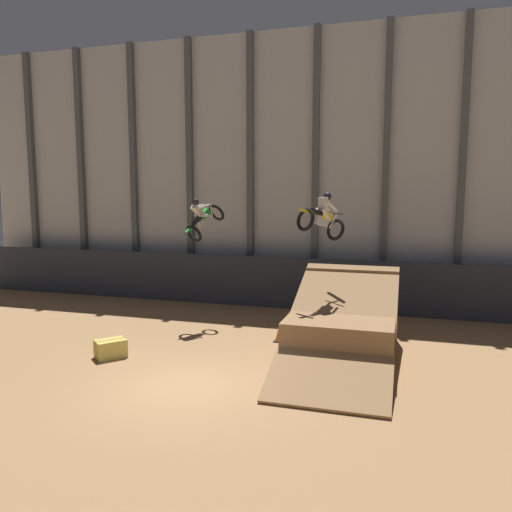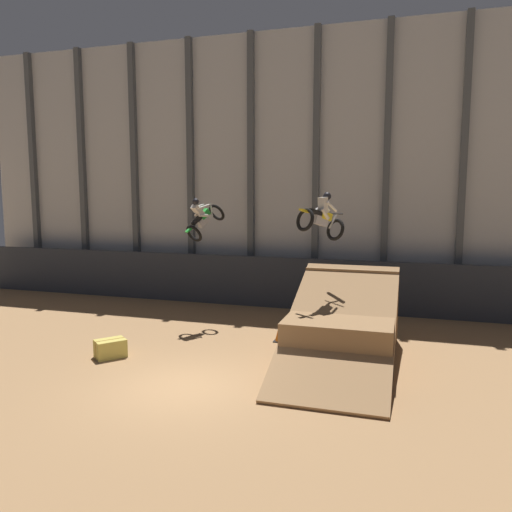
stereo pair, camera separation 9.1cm
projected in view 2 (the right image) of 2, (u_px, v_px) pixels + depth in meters
ground_plane at (182, 387)px, 13.15m from camera, size 60.00×60.00×0.00m
arena_back_wall at (284, 169)px, 22.75m from camera, size 32.00×0.40×12.26m
lower_barrier at (275, 282)px, 22.07m from camera, size 31.36×0.20×2.25m
dirt_ramp at (344, 328)px, 15.61m from camera, size 3.15×6.48×2.67m
rider_bike_left_air at (203, 218)px, 18.92m from camera, size 1.36×1.83×1.70m
rider_bike_right_air at (322, 218)px, 15.79m from camera, size 1.55×1.77×1.61m
traffic_cone_near_ramp at (279, 334)px, 17.09m from camera, size 0.36×0.36×0.58m
hay_bale_trackside at (110, 348)px, 15.47m from camera, size 1.04×1.07×0.57m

